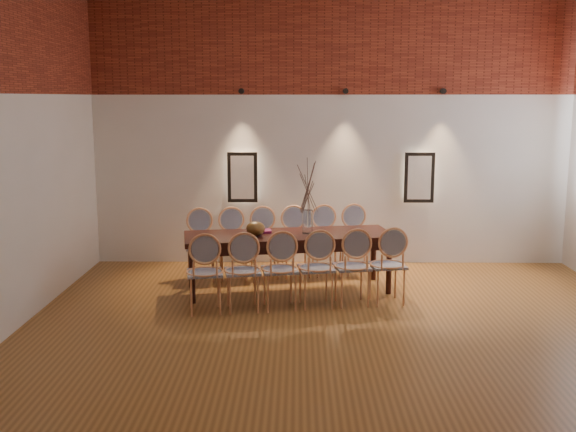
{
  "coord_description": "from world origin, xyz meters",
  "views": [
    {
      "loc": [
        -0.49,
        -6.42,
        2.46
      ],
      "look_at": [
        -0.6,
        1.57,
        1.05
      ],
      "focal_mm": 42.0,
      "sensor_mm": 36.0,
      "label": 1
    }
  ],
  "objects_px": {
    "chair_far_d": "(296,243)",
    "vase": "(308,222)",
    "chair_near_b": "(243,271)",
    "book": "(261,231)",
    "dining_table": "(288,262)",
    "chair_near_c": "(280,269)",
    "chair_far_a": "(201,246)",
    "chair_far_b": "(233,245)",
    "chair_near_e": "(352,267)",
    "chair_near_f": "(387,265)",
    "chair_far_c": "(265,244)",
    "chair_near_a": "(205,273)",
    "chair_far_e": "(327,242)",
    "chair_near_d": "(316,268)",
    "chair_far_f": "(357,241)",
    "bowl": "(256,229)"
  },
  "relations": [
    {
      "from": "chair_near_d",
      "to": "vase",
      "type": "distance_m",
      "value": 0.82
    },
    {
      "from": "chair_near_d",
      "to": "chair_far_c",
      "type": "relative_size",
      "value": 1.0
    },
    {
      "from": "chair_far_e",
      "to": "vase",
      "type": "distance_m",
      "value": 0.92
    },
    {
      "from": "chair_near_f",
      "to": "book",
      "type": "height_order",
      "value": "chair_near_f"
    },
    {
      "from": "bowl",
      "to": "chair_near_c",
      "type": "bearing_deg",
      "value": -62.39
    },
    {
      "from": "chair_near_e",
      "to": "chair_far_d",
      "type": "xyz_separation_m",
      "value": [
        -0.68,
        1.31,
        0.0
      ]
    },
    {
      "from": "chair_near_d",
      "to": "chair_far_f",
      "type": "height_order",
      "value": "same"
    },
    {
      "from": "chair_near_e",
      "to": "vase",
      "type": "xyz_separation_m",
      "value": [
        -0.53,
        0.62,
        0.43
      ]
    },
    {
      "from": "dining_table",
      "to": "chair_far_f",
      "type": "height_order",
      "value": "chair_far_f"
    },
    {
      "from": "chair_near_b",
      "to": "chair_near_f",
      "type": "relative_size",
      "value": 1.0
    },
    {
      "from": "dining_table",
      "to": "chair_near_a",
      "type": "relative_size",
      "value": 2.79
    },
    {
      "from": "chair_near_d",
      "to": "chair_far_d",
      "type": "height_order",
      "value": "same"
    },
    {
      "from": "chair_near_e",
      "to": "chair_far_f",
      "type": "distance_m",
      "value": 1.47
    },
    {
      "from": "chair_near_b",
      "to": "chair_near_c",
      "type": "xyz_separation_m",
      "value": [
        0.43,
        0.08,
        0.0
      ]
    },
    {
      "from": "chair_far_a",
      "to": "book",
      "type": "bearing_deg",
      "value": 143.16
    },
    {
      "from": "chair_far_f",
      "to": "bowl",
      "type": "relative_size",
      "value": 3.92
    },
    {
      "from": "dining_table",
      "to": "chair_far_f",
      "type": "xyz_separation_m",
      "value": [
        0.95,
        0.88,
        0.09
      ]
    },
    {
      "from": "chair_near_c",
      "to": "chair_far_d",
      "type": "relative_size",
      "value": 1.0
    },
    {
      "from": "chair_far_a",
      "to": "chair_far_c",
      "type": "distance_m",
      "value": 0.87
    },
    {
      "from": "dining_table",
      "to": "chair_near_e",
      "type": "bearing_deg",
      "value": -46.93
    },
    {
      "from": "chair_near_e",
      "to": "chair_far_d",
      "type": "distance_m",
      "value": 1.47
    },
    {
      "from": "chair_near_a",
      "to": "bowl",
      "type": "xyz_separation_m",
      "value": [
        0.54,
        0.76,
        0.37
      ]
    },
    {
      "from": "chair_near_c",
      "to": "book",
      "type": "relative_size",
      "value": 3.62
    },
    {
      "from": "chair_near_c",
      "to": "chair_near_b",
      "type": "bearing_deg",
      "value": -180.0
    },
    {
      "from": "chair_far_b",
      "to": "chair_far_f",
      "type": "xyz_separation_m",
      "value": [
        1.72,
        0.3,
        0.0
      ]
    },
    {
      "from": "chair_near_a",
      "to": "chair_far_b",
      "type": "distance_m",
      "value": 1.47
    },
    {
      "from": "chair_near_b",
      "to": "book",
      "type": "xyz_separation_m",
      "value": [
        0.17,
        0.88,
        0.3
      ]
    },
    {
      "from": "chair_near_c",
      "to": "chair_far_d",
      "type": "height_order",
      "value": "same"
    },
    {
      "from": "chair_near_e",
      "to": "chair_near_f",
      "type": "distance_m",
      "value": 0.44
    },
    {
      "from": "bowl",
      "to": "chair_near_a",
      "type": "bearing_deg",
      "value": -125.69
    },
    {
      "from": "chair_near_d",
      "to": "book",
      "type": "relative_size",
      "value": 3.62
    },
    {
      "from": "chair_near_f",
      "to": "book",
      "type": "bearing_deg",
      "value": 149.66
    },
    {
      "from": "chair_far_b",
      "to": "vase",
      "type": "height_order",
      "value": "vase"
    },
    {
      "from": "chair_far_d",
      "to": "vase",
      "type": "relative_size",
      "value": 3.13
    },
    {
      "from": "chair_near_c",
      "to": "bowl",
      "type": "bearing_deg",
      "value": 107.58
    },
    {
      "from": "chair_near_d",
      "to": "chair_far_f",
      "type": "relative_size",
      "value": 1.0
    },
    {
      "from": "chair_near_a",
      "to": "chair_far_b",
      "type": "xyz_separation_m",
      "value": [
        0.19,
        1.46,
        0.0
      ]
    },
    {
      "from": "dining_table",
      "to": "chair_far_f",
      "type": "distance_m",
      "value": 1.3
    },
    {
      "from": "chair_near_c",
      "to": "chair_far_b",
      "type": "height_order",
      "value": "same"
    },
    {
      "from": "dining_table",
      "to": "chair_far_f",
      "type": "bearing_deg",
      "value": 32.69
    },
    {
      "from": "chair_near_e",
      "to": "chair_far_a",
      "type": "distance_m",
      "value": 2.24
    },
    {
      "from": "chair_near_b",
      "to": "book",
      "type": "distance_m",
      "value": 0.94
    },
    {
      "from": "dining_table",
      "to": "chair_far_c",
      "type": "xyz_separation_m",
      "value": [
        -0.34,
        0.65,
        0.09
      ]
    },
    {
      "from": "chair_near_a",
      "to": "chair_far_e",
      "type": "relative_size",
      "value": 1.0
    },
    {
      "from": "chair_far_a",
      "to": "chair_far_f",
      "type": "xyz_separation_m",
      "value": [
        2.15,
        0.38,
        0.0
      ]
    },
    {
      "from": "dining_table",
      "to": "chair_near_c",
      "type": "relative_size",
      "value": 2.79
    },
    {
      "from": "chair_far_a",
      "to": "chair_far_b",
      "type": "distance_m",
      "value": 0.44
    },
    {
      "from": "chair_far_a",
      "to": "chair_far_d",
      "type": "bearing_deg",
      "value": -180.0
    },
    {
      "from": "chair_near_c",
      "to": "chair_far_a",
      "type": "height_order",
      "value": "same"
    },
    {
      "from": "dining_table",
      "to": "chair_near_c",
      "type": "xyz_separation_m",
      "value": [
        -0.09,
        -0.73,
        0.09
      ]
    }
  ]
}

